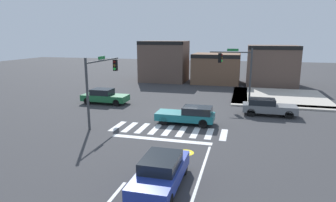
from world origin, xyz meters
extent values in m
plane|color=#353538|center=(0.00, 0.00, 0.00)|extent=(120.00, 120.00, 0.00)
cube|color=silver|center=(-3.97, -4.50, 0.00)|extent=(0.46, 2.49, 0.01)
cube|color=silver|center=(-2.98, -4.50, 0.00)|extent=(0.46, 2.49, 0.01)
cube|color=silver|center=(-1.98, -4.50, 0.00)|extent=(0.46, 2.49, 0.01)
cube|color=silver|center=(-0.99, -4.50, 0.00)|extent=(0.46, 2.49, 0.01)
cube|color=silver|center=(0.00, -4.50, 0.00)|extent=(0.46, 2.49, 0.01)
cube|color=silver|center=(0.99, -4.50, 0.00)|extent=(0.46, 2.49, 0.01)
cube|color=silver|center=(1.98, -4.50, 0.00)|extent=(0.46, 2.49, 0.01)
cube|color=silver|center=(2.98, -4.50, 0.00)|extent=(0.46, 2.49, 0.01)
cube|color=silver|center=(3.97, -4.50, 0.00)|extent=(0.46, 2.49, 0.01)
cube|color=white|center=(0.00, -6.50, 0.00)|extent=(6.80, 0.50, 0.01)
cube|color=white|center=(0.00, -9.50, 0.00)|extent=(0.16, 2.00, 0.01)
cube|color=white|center=(0.00, -13.50, 0.00)|extent=(0.16, 2.00, 0.01)
cylinder|color=yellow|center=(2.04, -8.28, 0.00)|extent=(0.97, 0.97, 0.01)
cylinder|color=white|center=(1.83, -8.28, 0.01)|extent=(0.16, 0.16, 0.00)
cylinder|color=white|center=(2.26, -8.28, 0.01)|extent=(0.16, 0.16, 0.00)
cube|color=white|center=(2.04, -8.28, 0.01)|extent=(0.44, 0.04, 0.00)
cube|color=#B2AA9E|center=(9.00, 5.20, 0.07)|extent=(10.00, 1.60, 0.15)
cube|color=#B2AA9E|center=(4.80, 10.00, 0.07)|extent=(1.60, 10.00, 0.15)
cube|color=#B2AA9E|center=(9.00, 10.00, 0.07)|extent=(10.00, 10.00, 0.15)
cube|color=brown|center=(-6.65, 18.69, 3.00)|extent=(6.70, 5.38, 6.00)
cube|color=black|center=(-6.65, 16.20, 5.75)|extent=(6.70, 0.50, 0.50)
cube|color=brown|center=(1.16, 18.92, 2.11)|extent=(6.64, 5.85, 4.23)
cube|color=black|center=(1.16, 16.20, 3.98)|extent=(6.64, 0.50, 0.50)
cube|color=brown|center=(8.78, 18.81, 2.74)|extent=(6.62, 5.61, 5.47)
cube|color=black|center=(8.78, 16.20, 5.22)|extent=(6.62, 0.50, 0.50)
cylinder|color=#383A3D|center=(5.74, 5.60, 2.78)|extent=(0.18, 0.18, 5.55)
cylinder|color=#383A3D|center=(3.71, 5.60, 5.14)|extent=(4.05, 0.12, 0.12)
cube|color=black|center=(2.69, 5.60, 4.57)|extent=(0.32, 0.32, 0.95)
sphere|color=#470A0A|center=(2.86, 5.60, 4.86)|extent=(0.22, 0.22, 0.22)
sphere|color=#4C330C|center=(2.86, 5.60, 4.57)|extent=(0.22, 0.22, 0.22)
sphere|color=#1ED833|center=(2.86, 5.60, 4.27)|extent=(0.22, 0.22, 0.22)
cube|color=#197233|center=(3.91, 5.60, 5.36)|extent=(1.10, 0.03, 0.24)
cylinder|color=#383A3D|center=(-5.63, -5.76, 2.60)|extent=(0.18, 0.18, 5.20)
cylinder|color=#383A3D|center=(-5.63, -3.08, 4.82)|extent=(0.12, 5.36, 0.12)
cube|color=black|center=(-5.63, -0.93, 4.24)|extent=(0.32, 0.32, 0.95)
sphere|color=#470A0A|center=(-5.63, -1.10, 4.54)|extent=(0.22, 0.22, 0.22)
sphere|color=#4C330C|center=(-5.63, -1.10, 4.24)|extent=(0.22, 0.22, 0.22)
sphere|color=#1ED833|center=(-5.63, -1.10, 3.95)|extent=(0.22, 0.22, 0.22)
cube|color=#197233|center=(-5.63, -3.35, 5.04)|extent=(0.03, 1.10, 0.24)
cube|color=slate|center=(7.37, 1.70, 0.62)|extent=(4.44, 1.71, 0.61)
cube|color=black|center=(6.72, 1.70, 1.17)|extent=(2.19, 1.50, 0.49)
cylinder|color=black|center=(8.88, 2.44, 0.35)|extent=(0.70, 0.22, 0.70)
cylinder|color=black|center=(8.88, 0.95, 0.35)|extent=(0.70, 0.22, 0.70)
cylinder|color=black|center=(5.86, 2.44, 0.35)|extent=(0.70, 0.22, 0.70)
cylinder|color=black|center=(5.86, 0.95, 0.35)|extent=(0.70, 0.22, 0.70)
cube|color=#1E6638|center=(-8.36, 2.28, 0.61)|extent=(4.63, 1.87, 0.61)
cube|color=black|center=(-8.66, 2.28, 1.20)|extent=(2.03, 1.65, 0.58)
cylinder|color=black|center=(-6.78, 3.10, 0.34)|extent=(0.68, 0.22, 0.68)
cylinder|color=black|center=(-6.78, 1.45, 0.34)|extent=(0.68, 0.22, 0.68)
cylinder|color=black|center=(-9.93, 3.10, 0.34)|extent=(0.68, 0.22, 0.68)
cylinder|color=black|center=(-9.93, 1.45, 0.34)|extent=(0.68, 0.22, 0.68)
cube|color=#23389E|center=(1.73, -12.50, 0.62)|extent=(1.76, 4.49, 0.67)
cube|color=black|center=(1.73, -12.46, 1.20)|extent=(1.55, 2.14, 0.50)
cylinder|color=black|center=(0.96, -10.97, 0.32)|extent=(0.22, 0.64, 0.64)
cylinder|color=black|center=(2.51, -10.97, 0.32)|extent=(0.22, 0.64, 0.64)
cylinder|color=black|center=(0.96, -14.03, 0.32)|extent=(0.22, 0.64, 0.64)
cylinder|color=black|center=(2.51, -14.03, 0.32)|extent=(0.22, 0.64, 0.64)
cube|color=#196B70|center=(0.84, -2.54, 0.58)|extent=(4.48, 1.78, 0.55)
cube|color=black|center=(1.79, -2.54, 1.13)|extent=(2.18, 1.56, 0.54)
cylinder|color=black|center=(-0.69, -3.31, 0.34)|extent=(0.68, 0.22, 0.68)
cylinder|color=black|center=(-0.69, -1.76, 0.34)|extent=(0.68, 0.22, 0.68)
cylinder|color=black|center=(2.36, -3.31, 0.34)|extent=(0.68, 0.22, 0.68)
cylinder|color=black|center=(2.36, -1.76, 0.34)|extent=(0.68, 0.22, 0.68)
camera|label=1|loc=(5.08, -24.02, 6.64)|focal=31.18mm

